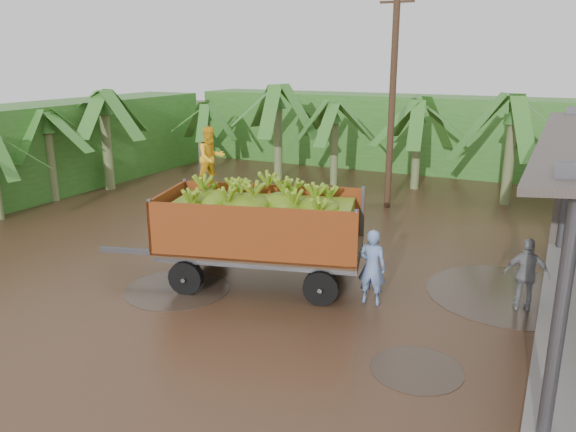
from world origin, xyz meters
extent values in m
plane|color=black|center=(0.00, 0.00, 0.00)|extent=(100.00, 100.00, 0.00)
cube|color=#2D661E|center=(-2.00, 16.00, 1.80)|extent=(22.00, 3.00, 3.60)
cube|color=#2D661E|center=(-14.00, 4.00, 1.80)|extent=(3.00, 18.00, 3.60)
cube|color=#47474C|center=(-4.52, -1.19, 0.59)|extent=(1.89, 0.63, 0.13)
imported|color=yellow|center=(-2.73, -0.20, 3.01)|extent=(0.87, 0.93, 1.53)
imported|color=#6B89C3|center=(1.53, -0.27, 0.87)|extent=(0.66, 0.45, 1.75)
imported|color=gray|center=(4.67, 0.91, 0.82)|extent=(1.02, 0.58, 1.65)
cylinder|color=#47301E|center=(-0.61, 8.18, 3.90)|extent=(0.24, 0.24, 7.80)
cube|color=#47301E|center=(-0.61, 8.18, 7.22)|extent=(1.20, 0.08, 0.08)
camera|label=1|loc=(5.07, -11.66, 5.40)|focal=35.00mm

